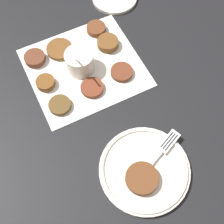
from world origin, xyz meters
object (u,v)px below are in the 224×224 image
object	(u,v)px
fritter_on_plate	(142,178)
fork	(161,151)
serving_plate	(144,170)
sauce_bowl	(81,61)

from	to	relation	value
fritter_on_plate	fork	xyz separation A→B (m)	(-0.08, -0.04, -0.00)
serving_plate	fork	distance (m)	0.07
sauce_bowl	fritter_on_plate	world-z (taller)	sauce_bowl
fritter_on_plate	fork	world-z (taller)	fritter_on_plate
sauce_bowl	serving_plate	xyz separation A→B (m)	(0.01, 0.37, -0.02)
serving_plate	fork	world-z (taller)	fork
serving_plate	fritter_on_plate	size ratio (longest dim) A/B	2.81
sauce_bowl	fork	distance (m)	0.36
sauce_bowl	fork	xyz separation A→B (m)	(-0.05, 0.36, -0.01)
fritter_on_plate	serving_plate	bearing A→B (deg)	-139.69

